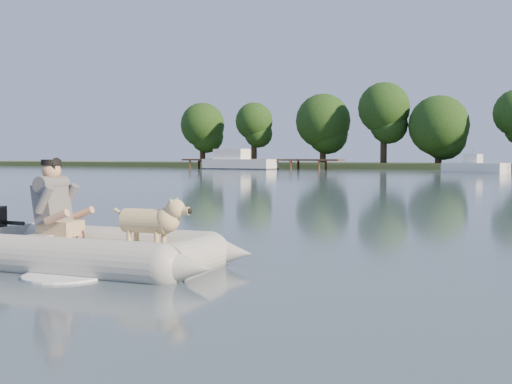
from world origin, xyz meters
The scene contains 7 objects.
water centered at (0.00, 0.00, 0.00)m, with size 160.00×160.00×0.00m, color #50636C.
dock centered at (-26.00, 52.00, 0.52)m, with size 18.00×2.00×1.04m, color #4C331E, non-canonical shape.
dinghy centered at (-0.17, -0.52, 0.57)m, with size 4.48×3.02×1.35m, color #A0A19B, non-canonical shape.
man centered at (-0.85, -0.55, 0.75)m, with size 0.70×0.60×1.05m, color #58575C, non-canonical shape.
dog centered at (0.45, -0.39, 0.50)m, with size 0.90×0.32×0.60m, color tan, non-canonical shape.
cabin_cruiser centered at (-27.29, 50.22, 1.03)m, with size 7.87×2.81×2.44m, color white, non-canonical shape.
motorboat centered at (-3.79, 46.78, 0.99)m, with size 5.15×1.98×2.18m, color white, non-canonical shape.
Camera 1 is at (5.04, -6.24, 1.29)m, focal length 45.00 mm.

